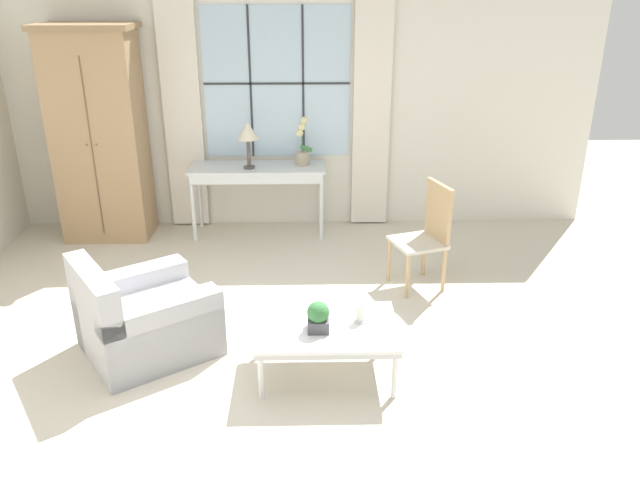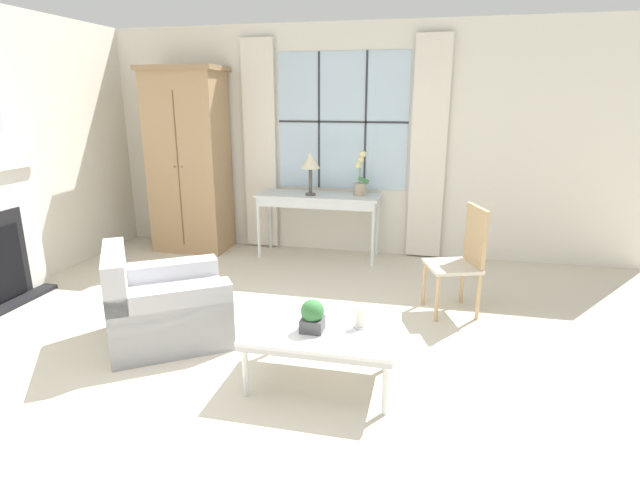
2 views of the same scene
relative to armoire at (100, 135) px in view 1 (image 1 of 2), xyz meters
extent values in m
plane|color=beige|center=(1.91, -2.66, -1.16)|extent=(14.00, 14.00, 0.00)
cube|color=silver|center=(1.91, 0.37, 0.24)|extent=(7.20, 0.06, 2.80)
cube|color=silver|center=(1.91, 0.34, 0.49)|extent=(1.62, 0.01, 1.64)
cube|color=#2D2D33|center=(1.62, 0.33, 0.49)|extent=(0.02, 0.02, 1.64)
cube|color=#2D2D33|center=(2.21, 0.33, 0.49)|extent=(0.02, 0.02, 1.64)
cube|color=#2D2D33|center=(1.91, 0.33, 0.49)|extent=(1.62, 0.02, 0.02)
cube|color=silver|center=(0.86, 0.29, 0.17)|extent=(0.42, 0.06, 2.62)
cube|color=silver|center=(2.97, 0.29, 0.17)|extent=(0.42, 0.06, 2.62)
cube|color=tan|center=(0.00, 0.00, -0.04)|extent=(0.92, 0.58, 2.24)
cube|color=#977752|center=(0.00, 0.00, 1.12)|extent=(1.00, 0.64, 0.06)
cube|color=brown|center=(0.00, -0.30, -0.08)|extent=(0.01, 0.01, 1.89)
sphere|color=#997F4C|center=(-0.05, -0.30, -0.04)|extent=(0.03, 0.03, 0.03)
sphere|color=#997F4C|center=(0.05, -0.30, -0.04)|extent=(0.03, 0.03, 0.03)
cube|color=silver|center=(1.69, 0.02, -0.38)|extent=(1.50, 0.53, 0.03)
cube|color=silver|center=(1.69, 0.02, -0.44)|extent=(1.44, 0.50, 0.10)
cylinder|color=silver|center=(0.98, -0.20, -0.78)|extent=(0.04, 0.04, 0.76)
cylinder|color=silver|center=(2.40, -0.20, -0.78)|extent=(0.04, 0.04, 0.76)
cylinder|color=silver|center=(0.98, 0.24, -0.78)|extent=(0.04, 0.04, 0.76)
cylinder|color=silver|center=(2.40, 0.24, -0.78)|extent=(0.04, 0.04, 0.76)
cylinder|color=#4C4742|center=(1.61, -0.06, -0.35)|extent=(0.12, 0.12, 0.02)
cylinder|color=#4C4742|center=(1.61, -0.06, -0.19)|extent=(0.04, 0.04, 0.30)
cone|color=beige|center=(1.61, -0.06, 0.05)|extent=(0.24, 0.24, 0.19)
cylinder|color=tan|center=(2.19, 0.07, -0.29)|extent=(0.15, 0.15, 0.15)
cylinder|color=#38753D|center=(2.19, 0.07, -0.03)|extent=(0.01, 0.01, 0.38)
cube|color=#38753D|center=(2.23, 0.07, -0.18)|extent=(0.14, 0.02, 0.09)
sphere|color=beige|center=(2.16, 0.08, -0.01)|extent=(0.08, 0.08, 0.08)
sphere|color=beige|center=(2.19, 0.08, 0.06)|extent=(0.08, 0.08, 0.08)
sphere|color=beige|center=(2.21, 0.08, 0.13)|extent=(0.08, 0.08, 0.08)
cube|color=#B2B2B7|center=(0.99, -2.43, -0.95)|extent=(1.23, 1.21, 0.42)
cube|color=#B2B2B7|center=(0.67, -2.64, -0.55)|extent=(0.61, 0.79, 0.37)
cube|color=#B2B2B7|center=(0.81, -2.16, -0.88)|extent=(0.87, 0.68, 0.56)
cube|color=#B2B2B7|center=(1.17, -2.70, -0.88)|extent=(0.87, 0.68, 0.56)
cube|color=beige|center=(3.26, -1.38, -0.71)|extent=(0.56, 0.56, 0.03)
cube|color=tan|center=(3.45, -1.31, -0.45)|extent=(0.16, 0.39, 0.49)
cube|color=tan|center=(3.45, -1.31, -0.18)|extent=(0.18, 0.42, 0.05)
cylinder|color=tan|center=(3.14, -1.62, -0.94)|extent=(0.04, 0.04, 0.43)
cylinder|color=tan|center=(3.02, -1.26, -0.94)|extent=(0.04, 0.04, 0.43)
cylinder|color=tan|center=(3.50, -1.50, -0.94)|extent=(0.04, 0.04, 0.43)
cylinder|color=tan|center=(3.38, -1.14, -0.94)|extent=(0.04, 0.04, 0.43)
cube|color=silver|center=(2.37, -2.79, -0.76)|extent=(1.03, 0.71, 0.03)
cube|color=beige|center=(2.37, -2.79, -0.80)|extent=(1.01, 0.69, 0.04)
cylinder|color=silver|center=(1.91, -3.09, -0.97)|extent=(0.04, 0.04, 0.38)
cylinder|color=silver|center=(2.83, -3.09, -0.97)|extent=(0.04, 0.04, 0.38)
cylinder|color=silver|center=(1.91, -2.48, -0.97)|extent=(0.04, 0.04, 0.38)
cylinder|color=silver|center=(2.83, -2.48, -0.97)|extent=(0.04, 0.04, 0.38)
cube|color=#4C4C51|center=(2.31, -2.85, -0.71)|extent=(0.15, 0.15, 0.09)
sphere|color=#38753D|center=(2.31, -2.85, -0.61)|extent=(0.16, 0.16, 0.16)
cylinder|color=silver|center=(2.62, -2.73, -0.74)|extent=(0.10, 0.10, 0.01)
cylinder|color=silver|center=(2.62, -2.73, -0.67)|extent=(0.07, 0.07, 0.13)
cylinder|color=black|center=(2.62, -2.73, -0.60)|extent=(0.00, 0.00, 0.01)
camera|label=1|loc=(2.23, -6.70, 1.57)|focal=35.00mm
camera|label=2|loc=(3.04, -5.85, 0.77)|focal=28.00mm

